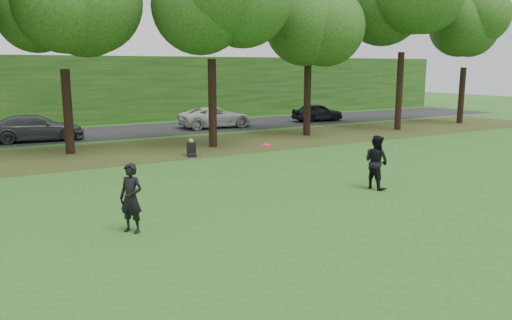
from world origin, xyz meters
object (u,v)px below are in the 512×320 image
Objects in this scene: player_left at (131,198)px; frisbee at (267,145)px; seated_person at (191,150)px; player_right at (376,162)px.

frisbee is at bearing 58.91° from player_left.
frisbee is (4.35, 0.47, 0.98)m from player_left.
seated_person is (1.33, 9.16, -1.58)m from frisbee.
seated_person is at bearing 81.71° from frisbee.
player_right is at bearing 55.25° from player_left.
player_left is 4.84× the size of frisbee.
player_right is 4.53m from frisbee.
frisbee is 0.45× the size of seated_person.
player_right is 5.05× the size of frisbee.
player_right is 2.28× the size of seated_person.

